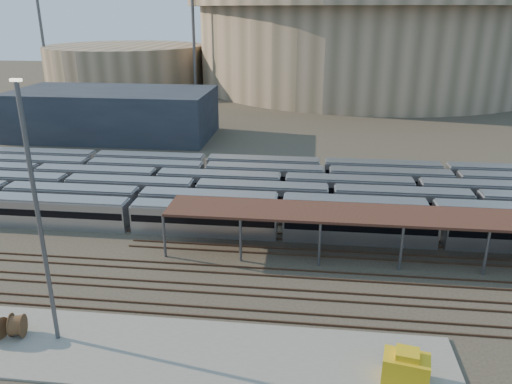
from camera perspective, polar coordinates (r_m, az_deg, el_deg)
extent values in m
plane|color=#383026|center=(54.77, -2.55, -8.46)|extent=(420.00, 420.00, 0.00)
cube|color=gray|center=(43.63, -12.67, -17.22)|extent=(50.00, 9.00, 0.20)
cube|color=#ABAAAF|center=(60.65, 2.79, -3.59)|extent=(112.00, 2.90, 3.60)
cube|color=#ABAAAF|center=(64.52, 2.78, -2.08)|extent=(112.00, 2.90, 3.60)
cube|color=#ABAAAF|center=(70.19, -6.97, -0.33)|extent=(112.00, 2.90, 3.60)
cube|color=#ABAAAF|center=(72.36, 3.09, 0.44)|extent=(112.00, 2.90, 3.60)
cube|color=#ABAAAF|center=(78.00, -5.89, 1.84)|extent=(112.00, 2.90, 3.60)
cube|color=#ABAAAF|center=(80.21, 7.53, 2.30)|extent=(112.00, 2.90, 3.60)
cylinder|color=#525256|center=(56.50, -10.45, -5.01)|extent=(0.30, 0.30, 5.00)
cylinder|color=#525256|center=(61.21, -9.00, -2.89)|extent=(0.30, 0.30, 5.00)
cylinder|color=#525256|center=(54.68, -1.78, -5.55)|extent=(0.30, 0.30, 5.00)
cylinder|color=#525256|center=(59.54, -1.02, -3.30)|extent=(0.30, 0.30, 5.00)
cylinder|color=#525256|center=(54.18, 7.27, -5.97)|extent=(0.30, 0.30, 5.00)
cylinder|color=#525256|center=(59.08, 7.26, -3.67)|extent=(0.30, 0.30, 5.00)
cylinder|color=#525256|center=(55.03, 16.28, -6.25)|extent=(0.30, 0.30, 5.00)
cylinder|color=#525256|center=(59.86, 15.51, -3.96)|extent=(0.30, 0.30, 5.00)
cylinder|color=#525256|center=(57.16, 24.82, -6.36)|extent=(0.30, 0.30, 5.00)
cylinder|color=#525256|center=(61.82, 23.39, -4.16)|extent=(0.30, 0.30, 5.00)
cube|color=#351E15|center=(57.27, 20.36, -2.75)|extent=(60.00, 6.00, 0.30)
cube|color=#4C3323|center=(53.22, -2.86, -9.27)|extent=(170.00, 0.12, 0.18)
cube|color=#4C3323|center=(54.51, -2.60, -8.50)|extent=(170.00, 0.12, 0.18)
cube|color=#4C3323|center=(49.83, -3.63, -11.52)|extent=(170.00, 0.12, 0.18)
cube|color=#4C3323|center=(51.09, -3.33, -10.64)|extent=(170.00, 0.12, 0.18)
cube|color=#4C3323|center=(46.54, -4.52, -14.08)|extent=(170.00, 0.12, 0.18)
cube|color=#4C3323|center=(47.76, -4.17, -13.08)|extent=(170.00, 0.12, 0.18)
cylinder|color=gray|center=(188.53, 12.40, 16.07)|extent=(116.00, 116.00, 28.00)
cylinder|color=gray|center=(190.95, -14.58, 13.83)|extent=(56.00, 56.00, 14.00)
cube|color=#1E232D|center=(113.07, -15.94, 8.63)|extent=(42.00, 20.00, 10.00)
cylinder|color=#525256|center=(162.11, -7.14, 17.18)|extent=(1.00, 1.00, 36.00)
cylinder|color=#525256|center=(191.67, -23.26, 16.23)|extent=(1.00, 1.00, 36.00)
cylinder|color=#525256|center=(208.31, 1.88, 17.97)|extent=(1.00, 1.00, 36.00)
cylinder|color=brown|center=(47.96, -25.62, -13.56)|extent=(1.54, 2.19, 1.98)
cylinder|color=#525256|center=(41.90, -23.54, -3.15)|extent=(0.36, 0.36, 21.32)
cube|color=#FFF2CC|center=(39.23, -25.76, 11.45)|extent=(0.80, 0.30, 0.20)
cube|color=gold|center=(40.69, 16.74, -18.76)|extent=(3.69, 2.69, 2.09)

